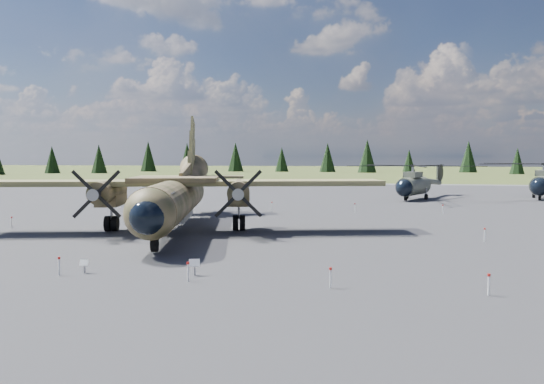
# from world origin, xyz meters

# --- Properties ---
(ground) EXTENTS (500.00, 500.00, 0.00)m
(ground) POSITION_xyz_m (0.00, 0.00, 0.00)
(ground) COLOR #465224
(ground) RESTS_ON ground
(apron) EXTENTS (120.00, 120.00, 0.04)m
(apron) POSITION_xyz_m (0.00, 10.00, 0.00)
(apron) COLOR slate
(apron) RESTS_ON ground
(transport_plane) EXTENTS (28.96, 25.95, 9.60)m
(transport_plane) POSITION_xyz_m (-4.23, 1.45, 2.76)
(transport_plane) COLOR #36361D
(transport_plane) RESTS_ON ground
(helicopter_near) EXTENTS (22.07, 22.07, 4.27)m
(helicopter_near) POSITION_xyz_m (14.60, 32.08, 3.03)
(helicopter_near) COLOR #64685B
(helicopter_near) RESTS_ON ground
(helicopter_mid) EXTENTS (23.28, 23.28, 4.48)m
(helicopter_mid) POSITION_xyz_m (30.56, 36.28, 3.17)
(helicopter_mid) COLOR #64685B
(helicopter_mid) RESTS_ON ground
(info_placard_left) EXTENTS (0.40, 0.19, 0.62)m
(info_placard_left) POSITION_xyz_m (-3.19, -12.82, 0.41)
(info_placard_left) COLOR gray
(info_placard_left) RESTS_ON ground
(info_placard_right) EXTENTS (0.51, 0.32, 0.75)m
(info_placard_right) POSITION_xyz_m (1.89, -12.37, 0.50)
(info_placard_right) COLOR gray
(info_placard_right) RESTS_ON ground
(barrier_fence) EXTENTS (33.12, 29.62, 0.85)m
(barrier_fence) POSITION_xyz_m (-0.46, -0.08, 0.51)
(barrier_fence) COLOR white
(barrier_fence) RESTS_ON ground
(treeline) EXTENTS (312.99, 312.22, 10.96)m
(treeline) POSITION_xyz_m (-5.49, 2.41, 4.81)
(treeline) COLOR black
(treeline) RESTS_ON ground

